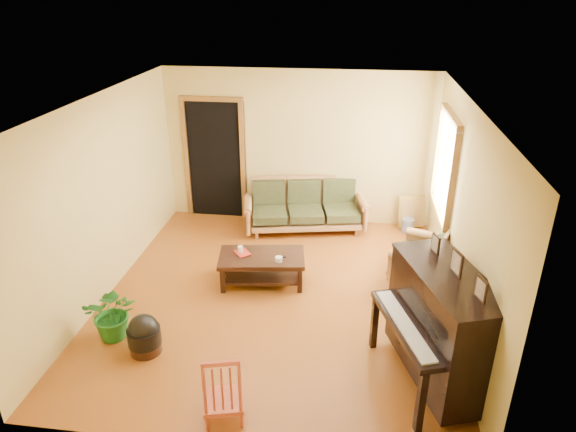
# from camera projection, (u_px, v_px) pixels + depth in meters

# --- Properties ---
(floor) EXTENTS (5.00, 5.00, 0.00)m
(floor) POSITION_uv_depth(u_px,v_px,m) (276.00, 296.00, 6.89)
(floor) COLOR #652F0D
(floor) RESTS_ON ground
(doorway) EXTENTS (1.08, 0.16, 2.05)m
(doorway) POSITION_uv_depth(u_px,v_px,m) (215.00, 160.00, 8.87)
(doorway) COLOR black
(doorway) RESTS_ON floor
(window) EXTENTS (0.12, 1.36, 1.46)m
(window) POSITION_uv_depth(u_px,v_px,m) (445.00, 166.00, 7.17)
(window) COLOR white
(window) RESTS_ON right_wall
(sofa) EXTENTS (2.11, 1.21, 0.85)m
(sofa) POSITION_uv_depth(u_px,v_px,m) (305.00, 206.00, 8.56)
(sofa) COLOR brown
(sofa) RESTS_ON floor
(coffee_table) EXTENTS (1.24, 0.79, 0.42)m
(coffee_table) POSITION_uv_depth(u_px,v_px,m) (262.00, 269.00, 7.12)
(coffee_table) COLOR black
(coffee_table) RESTS_ON floor
(armchair) EXTENTS (1.06, 1.09, 0.85)m
(armchair) POSITION_uv_depth(u_px,v_px,m) (420.00, 252.00, 7.12)
(armchair) COLOR brown
(armchair) RESTS_ON floor
(piano) EXTENTS (1.27, 1.64, 1.28)m
(piano) POSITION_uv_depth(u_px,v_px,m) (442.00, 329.00, 5.20)
(piano) COLOR black
(piano) RESTS_ON floor
(footstool) EXTENTS (0.41, 0.41, 0.36)m
(footstool) POSITION_uv_depth(u_px,v_px,m) (145.00, 338.00, 5.79)
(footstool) COLOR black
(footstool) RESTS_ON floor
(red_chair) EXTENTS (0.46, 0.49, 0.80)m
(red_chair) POSITION_uv_depth(u_px,v_px,m) (223.00, 384.00, 4.82)
(red_chair) COLOR maroon
(red_chair) RESTS_ON floor
(leaning_frame) EXTENTS (0.45, 0.21, 0.59)m
(leaning_frame) POSITION_uv_depth(u_px,v_px,m) (411.00, 212.00, 8.68)
(leaning_frame) COLOR #B7973D
(leaning_frame) RESTS_ON floor
(ceramic_crock) EXTENTS (0.22, 0.22, 0.24)m
(ceramic_crock) POSITION_uv_depth(u_px,v_px,m) (408.00, 226.00, 8.59)
(ceramic_crock) COLOR #2D4489
(ceramic_crock) RESTS_ON floor
(potted_plant) EXTENTS (0.70, 0.64, 0.67)m
(potted_plant) POSITION_uv_depth(u_px,v_px,m) (113.00, 313.00, 5.96)
(potted_plant) COLOR #1A5A19
(potted_plant) RESTS_ON floor
(book) EXTENTS (0.28, 0.29, 0.02)m
(book) POSITION_uv_depth(u_px,v_px,m) (237.00, 255.00, 7.03)
(book) COLOR maroon
(book) RESTS_ON coffee_table
(candle) EXTENTS (0.09, 0.09, 0.12)m
(candle) POSITION_uv_depth(u_px,v_px,m) (240.00, 250.00, 7.05)
(candle) COLOR white
(candle) RESTS_ON coffee_table
(glass_jar) EXTENTS (0.12, 0.12, 0.07)m
(glass_jar) POSITION_uv_depth(u_px,v_px,m) (279.00, 259.00, 6.87)
(glass_jar) COLOR white
(glass_jar) RESTS_ON coffee_table
(remote) EXTENTS (0.15, 0.08, 0.01)m
(remote) POSITION_uv_depth(u_px,v_px,m) (281.00, 257.00, 6.98)
(remote) COLOR black
(remote) RESTS_ON coffee_table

